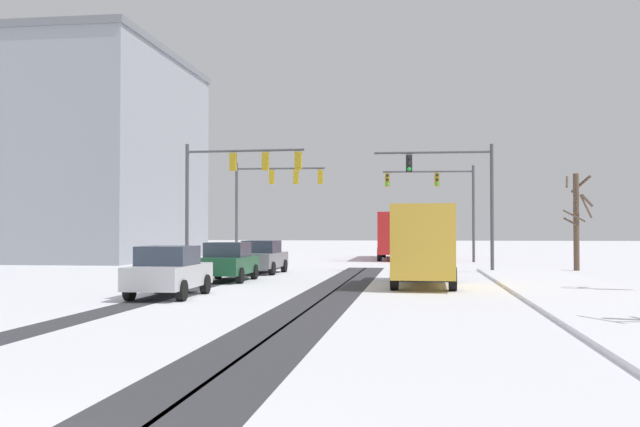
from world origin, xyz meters
name	(u,v)px	position (x,y,z in m)	size (l,w,h in m)	color
wheel_track_left_lane	(339,299)	(1.52, 17.02, 0.00)	(1.07, 37.45, 0.01)	#38383D
wheel_track_right_lane	(308,299)	(0.55, 17.02, 0.00)	(1.02, 37.45, 0.01)	#38383D
wheel_track_center	(163,297)	(-4.13, 17.02, 0.00)	(1.03, 37.45, 0.01)	#38383D
sidewalk_kerb_right	(610,306)	(9.06, 15.32, 0.06)	(4.00, 37.45, 0.12)	white
traffic_signal_near_right	(459,185)	(6.01, 32.00, 4.43)	(6.03, 0.45, 6.50)	#47474C
traffic_signal_far_right	(442,193)	(5.54, 43.89, 4.65)	(6.15, 0.75, 6.50)	#47474C
traffic_signal_near_left	(234,177)	(-5.22, 29.97, 4.79)	(6.15, 0.52, 6.50)	#47474C
traffic_signal_far_left	(272,189)	(-5.36, 40.14, 4.78)	(5.81, 0.52, 6.50)	#47474C
car_grey_lead	(262,257)	(-3.65, 29.56, 0.82)	(1.95, 4.16, 1.62)	slate
car_dark_green_second	(228,262)	(-3.90, 24.14, 0.82)	(1.84, 4.10, 1.62)	#194C2D
car_silver_third	(169,271)	(-3.87, 16.91, 0.82)	(1.90, 4.13, 1.62)	#B7BABF
bus_oncoming	(398,232)	(2.48, 48.57, 1.99)	(2.72, 11.01, 3.38)	#B21E1E
box_truck_delivery	(424,243)	(4.17, 22.84, 1.63)	(2.43, 7.45, 3.02)	slate
bare_tree_sidewalk_far	(577,218)	(12.27, 34.35, 2.80)	(1.67, 1.74, 5.13)	brown
office_building_far_left_block	(29,158)	(-24.91, 45.06, 7.59)	(22.54, 18.60, 15.16)	#9399A3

